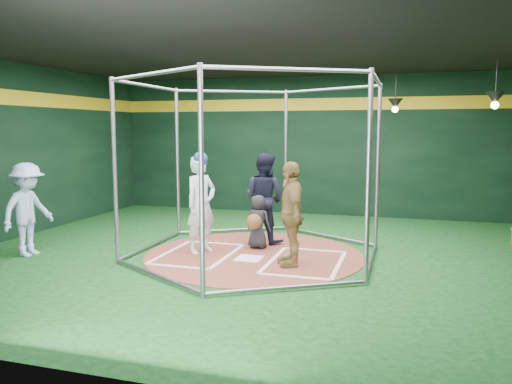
% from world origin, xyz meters
% --- Properties ---
extents(room_shell, '(10.10, 9.10, 3.53)m').
position_xyz_m(room_shell, '(0.00, 0.01, 1.75)').
color(room_shell, '#0C3711').
rests_on(room_shell, ground).
extents(clay_disc, '(3.80, 3.80, 0.01)m').
position_xyz_m(clay_disc, '(0.00, 0.00, 0.01)').
color(clay_disc, brown).
rests_on(clay_disc, ground).
extents(home_plate, '(0.43, 0.43, 0.01)m').
position_xyz_m(home_plate, '(0.00, -0.30, 0.02)').
color(home_plate, white).
rests_on(home_plate, clay_disc).
extents(batter_box_left, '(1.17, 1.77, 0.01)m').
position_xyz_m(batter_box_left, '(-0.95, -0.25, 0.02)').
color(batter_box_left, white).
rests_on(batter_box_left, clay_disc).
extents(batter_box_right, '(1.17, 1.77, 0.01)m').
position_xyz_m(batter_box_right, '(0.95, -0.25, 0.02)').
color(batter_box_right, white).
rests_on(batter_box_right, clay_disc).
extents(batting_cage, '(4.05, 4.67, 3.00)m').
position_xyz_m(batting_cage, '(-0.00, -0.00, 1.50)').
color(batting_cage, gray).
rests_on(batting_cage, ground).
extents(pendant_lamp_near, '(0.34, 0.34, 0.90)m').
position_xyz_m(pendant_lamp_near, '(2.20, 3.60, 2.74)').
color(pendant_lamp_near, black).
rests_on(pendant_lamp_near, room_shell).
extents(pendant_lamp_far, '(0.34, 0.34, 0.90)m').
position_xyz_m(pendant_lamp_far, '(4.00, 2.00, 2.74)').
color(pendant_lamp_far, black).
rests_on(pendant_lamp_far, room_shell).
extents(batter_figure, '(0.65, 0.74, 1.78)m').
position_xyz_m(batter_figure, '(-0.95, -0.10, 0.90)').
color(batter_figure, silver).
rests_on(batter_figure, clay_disc).
extents(visitor_leopard, '(0.76, 1.06, 1.67)m').
position_xyz_m(visitor_leopard, '(0.75, -0.47, 0.85)').
color(visitor_leopard, tan).
rests_on(visitor_leopard, clay_disc).
extents(catcher_figure, '(0.53, 0.59, 0.98)m').
position_xyz_m(catcher_figure, '(-0.08, 0.45, 0.51)').
color(catcher_figure, black).
rests_on(catcher_figure, clay_disc).
extents(umpire, '(1.01, 0.89, 1.72)m').
position_xyz_m(umpire, '(-0.11, 1.01, 0.87)').
color(umpire, black).
rests_on(umpire, clay_disc).
extents(bystander_blue, '(0.68, 1.09, 1.62)m').
position_xyz_m(bystander_blue, '(-3.75, -1.14, 0.81)').
color(bystander_blue, '#ADBEE5').
rests_on(bystander_blue, ground).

